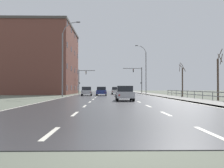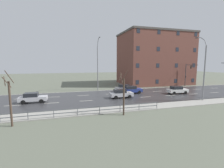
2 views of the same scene
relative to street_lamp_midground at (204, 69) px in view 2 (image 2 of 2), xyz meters
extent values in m
cube|color=#5B6051|center=(-7.45, 0.55, -5.23)|extent=(160.00, 160.00, 0.12)
cube|color=#303033|center=(-7.45, 12.55, -5.16)|extent=(14.00, 120.00, 0.02)
cube|color=beige|center=(-9.78, -29.25, -5.15)|extent=(0.16, 2.20, 0.01)
cube|color=beige|center=(-9.78, -23.85, -5.15)|extent=(0.16, 2.20, 0.01)
cube|color=beige|center=(-9.78, -18.45, -5.15)|extent=(0.16, 2.20, 0.01)
cube|color=beige|center=(-9.78, -13.05, -5.15)|extent=(0.16, 2.20, 0.01)
cube|color=beige|center=(-9.78, -7.65, -5.15)|extent=(0.16, 2.20, 0.01)
cube|color=beige|center=(-9.78, -2.25, -5.15)|extent=(0.16, 2.20, 0.01)
cube|color=beige|center=(-9.78, 3.15, -5.15)|extent=(0.16, 2.20, 0.01)
cube|color=beige|center=(-9.78, 8.55, -5.15)|extent=(0.16, 2.20, 0.01)
cube|color=beige|center=(-9.78, 13.95, -5.15)|extent=(0.16, 2.20, 0.01)
cube|color=beige|center=(-5.12, -29.25, -5.15)|extent=(0.16, 2.20, 0.01)
cube|color=beige|center=(-5.12, -23.85, -5.15)|extent=(0.16, 2.20, 0.01)
cube|color=beige|center=(-5.12, -18.45, -5.15)|extent=(0.16, 2.20, 0.01)
cube|color=beige|center=(-5.12, -13.05, -5.15)|extent=(0.16, 2.20, 0.01)
cube|color=beige|center=(-5.12, -7.65, -5.15)|extent=(0.16, 2.20, 0.01)
cube|color=beige|center=(-5.12, -2.25, -5.15)|extent=(0.16, 2.20, 0.01)
cube|color=beige|center=(-5.12, 3.15, -5.15)|extent=(0.16, 2.20, 0.01)
cube|color=beige|center=(-5.12, 8.55, -5.15)|extent=(0.16, 2.20, 0.01)
cube|color=beige|center=(-14.30, 12.55, -5.15)|extent=(0.16, 120.00, 0.01)
cube|color=#515459|center=(2.40, -26.91, -4.22)|extent=(0.06, 33.94, 0.08)
cube|color=#515459|center=(2.40, -26.91, -4.62)|extent=(0.06, 33.94, 0.08)
cylinder|color=#515459|center=(2.40, -28.22, -4.67)|extent=(0.07, 0.07, 1.00)
cylinder|color=#515459|center=(2.40, -25.61, -4.67)|extent=(0.07, 0.07, 1.00)
cylinder|color=#515459|center=(2.40, -23.00, -4.67)|extent=(0.07, 0.07, 1.00)
cylinder|color=#515459|center=(2.40, -20.39, -4.67)|extent=(0.07, 0.07, 1.00)
cylinder|color=#515459|center=(2.40, -17.77, -4.67)|extent=(0.07, 0.07, 1.00)
cylinder|color=#515459|center=(2.40, -15.16, -4.67)|extent=(0.07, 0.07, 1.00)
cylinder|color=#515459|center=(2.40, -12.55, -4.67)|extent=(0.07, 0.07, 1.00)
cylinder|color=#515459|center=(2.40, -9.94, -4.67)|extent=(0.07, 0.07, 1.00)
cylinder|color=slate|center=(0.15, 0.00, -0.68)|extent=(0.20, 0.20, 8.98)
cylinder|color=slate|center=(-0.04, 0.00, 4.22)|extent=(0.49, 0.11, 0.88)
cylinder|color=slate|center=(-0.62, 0.00, 4.90)|extent=(0.82, 0.11, 0.62)
cylinder|color=slate|center=(-1.44, 0.00, 5.25)|extent=(0.92, 0.11, 0.27)
cube|color=#333335|center=(-1.90, 0.00, 5.28)|extent=(0.56, 0.24, 0.12)
cylinder|color=slate|center=(-15.05, -14.58, -0.27)|extent=(0.20, 0.20, 9.80)
cylinder|color=slate|center=(-14.82, -14.58, 5.12)|extent=(0.56, 0.11, 1.03)
cylinder|color=slate|center=(-14.15, -14.58, 5.93)|extent=(0.95, 0.11, 0.71)
cylinder|color=slate|center=(-13.17, -14.58, 6.33)|extent=(1.09, 0.11, 0.30)
cube|color=#333335|center=(-12.63, -14.58, 6.38)|extent=(0.56, 0.24, 0.12)
cylinder|color=#38383A|center=(-15.35, 9.83, -2.16)|extent=(0.18, 0.18, 6.03)
cylinder|color=#38383A|center=(-13.33, 9.83, 0.60)|extent=(4.05, 0.12, 0.12)
cube|color=black|center=(-13.53, 9.83, 0.05)|extent=(0.20, 0.28, 0.80)
sphere|color=#2D2D2D|center=(-13.53, 9.68, 0.31)|extent=(0.14, 0.14, 0.14)
sphere|color=#F2AD19|center=(-13.53, 9.68, 0.05)|extent=(0.14, 0.14, 0.14)
sphere|color=#2D2D2D|center=(-13.53, 9.68, -0.21)|extent=(0.14, 0.14, 0.14)
cube|color=black|center=(-15.13, 9.78, -2.57)|extent=(0.18, 0.12, 0.32)
cube|color=#B7B7BC|center=(-6.31, -26.63, -4.52)|extent=(1.77, 4.10, 0.64)
cube|color=black|center=(-6.31, -26.88, -3.90)|extent=(1.56, 2.00, 0.60)
cube|color=slate|center=(-6.31, -25.93, -3.92)|extent=(1.40, 0.08, 0.51)
cylinder|color=black|center=(-5.50, -25.36, -4.84)|extent=(0.22, 0.66, 0.66)
cylinder|color=black|center=(-7.12, -25.37, -4.84)|extent=(0.22, 0.66, 0.66)
cylinder|color=black|center=(-5.50, -27.90, -4.84)|extent=(0.22, 0.66, 0.66)
cylinder|color=black|center=(-7.12, -27.91, -4.84)|extent=(0.22, 0.66, 0.66)
cube|color=red|center=(-6.97, -28.67, -4.52)|extent=(0.16, 0.04, 0.14)
cube|color=red|center=(-5.65, -28.66, -4.52)|extent=(0.16, 0.04, 0.14)
cube|color=#B7B7BC|center=(-5.72, -12.14, -4.52)|extent=(1.79, 4.11, 0.64)
cube|color=black|center=(-5.72, -12.39, -3.90)|extent=(1.57, 2.01, 0.60)
cube|color=slate|center=(-5.72, -11.44, -3.92)|extent=(1.40, 0.09, 0.51)
cylinder|color=black|center=(-4.90, -10.87, -4.84)|extent=(0.22, 0.66, 0.66)
cylinder|color=black|center=(-6.52, -10.86, -4.84)|extent=(0.22, 0.66, 0.66)
cylinder|color=black|center=(-4.92, -13.41, -4.84)|extent=(0.22, 0.66, 0.66)
cylinder|color=black|center=(-6.54, -13.40, -4.84)|extent=(0.22, 0.66, 0.66)
cube|color=red|center=(-6.39, -14.16, -4.52)|extent=(0.16, 0.04, 0.14)
cube|color=red|center=(-5.07, -14.17, -4.52)|extent=(0.16, 0.04, 0.14)
cube|color=navy|center=(-9.18, -8.60, -4.52)|extent=(1.79, 4.11, 0.64)
cube|color=black|center=(-9.18, -8.85, -3.90)|extent=(1.57, 2.01, 0.60)
cube|color=slate|center=(-9.18, -7.90, -3.92)|extent=(1.40, 0.09, 0.51)
cylinder|color=black|center=(-8.38, -7.33, -4.84)|extent=(0.22, 0.66, 0.66)
cylinder|color=black|center=(-10.00, -7.34, -4.84)|extent=(0.22, 0.66, 0.66)
cylinder|color=black|center=(-8.36, -9.87, -4.84)|extent=(0.22, 0.66, 0.66)
cylinder|color=black|center=(-9.98, -9.88, -4.84)|extent=(0.22, 0.66, 0.66)
cube|color=red|center=(-9.83, -10.64, -4.52)|extent=(0.16, 0.04, 0.14)
cube|color=red|center=(-8.51, -10.63, -4.52)|extent=(0.16, 0.04, 0.14)
cube|color=#B7B7BC|center=(-11.77, -9.16, -4.52)|extent=(1.94, 4.17, 0.64)
cube|color=black|center=(-11.76, -9.41, -3.90)|extent=(1.65, 2.07, 0.60)
cube|color=slate|center=(-11.80, -8.46, -3.92)|extent=(1.41, 0.14, 0.51)
cylinder|color=black|center=(-11.02, -7.86, -4.84)|extent=(0.25, 0.67, 0.66)
cylinder|color=black|center=(-12.64, -7.93, -4.84)|extent=(0.25, 0.67, 0.66)
cylinder|color=black|center=(-10.91, -10.40, -4.84)|extent=(0.25, 0.67, 0.66)
cylinder|color=black|center=(-12.53, -10.47, -4.84)|extent=(0.25, 0.67, 0.66)
cube|color=red|center=(-12.34, -11.22, -4.52)|extent=(0.16, 0.05, 0.14)
cube|color=red|center=(-11.02, -11.16, -4.52)|extent=(0.16, 0.05, 0.14)
cube|color=silver|center=(-6.29, 0.18, -4.52)|extent=(2.00, 4.20, 0.64)
cube|color=black|center=(-6.30, -0.07, -3.90)|extent=(1.67, 2.09, 0.60)
cube|color=slate|center=(-6.25, 0.88, -3.92)|extent=(1.41, 0.16, 0.51)
cylinder|color=black|center=(-5.41, 1.40, -4.84)|extent=(0.26, 0.67, 0.66)
cylinder|color=black|center=(-7.02, 1.49, -4.84)|extent=(0.26, 0.67, 0.66)
cylinder|color=black|center=(-5.56, -1.14, -4.84)|extent=(0.26, 0.67, 0.66)
cylinder|color=black|center=(-7.17, -1.04, -4.84)|extent=(0.26, 0.67, 0.66)
cube|color=red|center=(-7.07, -1.81, -4.52)|extent=(0.16, 0.05, 0.14)
cube|color=red|center=(-5.75, -1.89, -4.52)|extent=(0.16, 0.05, 0.14)
cube|color=brown|center=(-22.84, 4.43, 2.17)|extent=(13.58, 19.63, 14.69)
cube|color=#4C4742|center=(-22.84, 4.43, 9.77)|extent=(13.85, 20.03, 0.50)
cube|color=#282D38|center=(-16.03, -4.18, -3.77)|extent=(0.04, 0.90, 1.10)
cube|color=#282D38|center=(-16.03, 1.56, -3.77)|extent=(0.04, 0.90, 1.10)
cube|color=#282D38|center=(-16.03, 7.31, -3.77)|extent=(0.04, 0.90, 1.10)
cube|color=#282D38|center=(-16.03, 13.05, -3.77)|extent=(0.04, 0.90, 1.10)
cube|color=#282D38|center=(-16.03, -4.18, 0.46)|extent=(0.04, 0.90, 1.10)
cube|color=#282D38|center=(-16.03, 1.56, 0.46)|extent=(0.04, 0.90, 1.10)
cube|color=#282D38|center=(-16.03, 7.31, 0.46)|extent=(0.04, 0.90, 1.10)
cube|color=#282D38|center=(-16.03, 13.05, 0.46)|extent=(0.04, 0.90, 1.10)
cube|color=#282D38|center=(-16.03, -4.18, 4.69)|extent=(0.04, 0.90, 1.10)
cube|color=#282D38|center=(-16.03, 1.56, 4.69)|extent=(0.04, 0.90, 1.10)
cube|color=#282D38|center=(-16.03, 7.31, 4.69)|extent=(0.04, 0.90, 1.10)
cube|color=#282D38|center=(-16.03, 13.05, 4.69)|extent=(0.04, 0.90, 1.10)
cube|color=#282D38|center=(-16.03, -4.18, 8.92)|extent=(0.04, 0.90, 1.10)
cube|color=#282D38|center=(-16.03, 1.56, 8.92)|extent=(0.04, 0.90, 1.10)
cube|color=#282D38|center=(-16.03, 7.31, 8.92)|extent=(0.04, 0.90, 1.10)
cube|color=#282D38|center=(-16.03, 13.05, 8.92)|extent=(0.04, 0.90, 1.10)
cylinder|color=#423328|center=(3.59, -26.78, -2.95)|extent=(0.20, 0.20, 4.45)
cylinder|color=#423328|center=(3.87, -26.60, -0.28)|extent=(0.42, 0.63, 1.27)
cylinder|color=#423328|center=(3.71, -27.07, -0.68)|extent=(0.64, 0.31, 0.90)
cylinder|color=#423328|center=(3.95, -26.83, -0.76)|extent=(0.16, 0.78, 1.06)
cylinder|color=#423328|center=(3.39, -15.05, -2.98)|extent=(0.20, 0.20, 4.38)
cylinder|color=#423328|center=(3.16, -15.41, -0.60)|extent=(0.73, 0.59, 0.79)
cylinder|color=#423328|center=(3.07, -14.87, -0.57)|extent=(0.41, 0.73, 1.48)
cylinder|color=#423328|center=(3.43, -15.39, -0.68)|extent=(0.74, 0.15, 1.24)
camera|label=1|loc=(-8.12, -52.71, -3.83)|focal=39.65mm
camera|label=2|loc=(20.66, -21.48, 0.95)|focal=25.44mm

